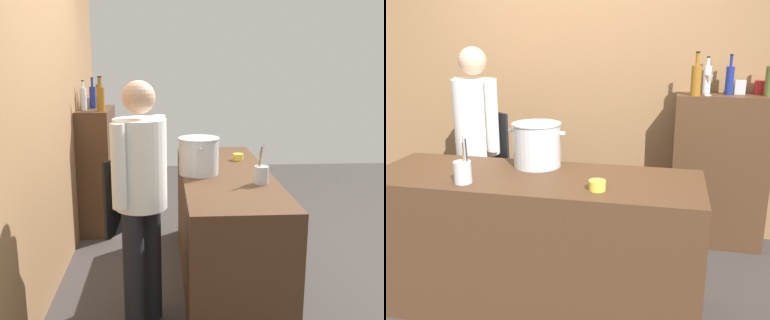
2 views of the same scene
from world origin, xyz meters
The scene contains 15 objects.
ground_plane centered at (0.00, 0.00, 0.00)m, with size 8.00×8.00×0.00m, color #383330.
brick_back_panel centered at (0.00, 1.40, 1.50)m, with size 4.40×0.10×3.00m, color olive.
prep_counter centered at (0.00, 0.00, 0.45)m, with size 2.07×0.70×0.90m, color #472D1C.
bar_cabinet centered at (1.23, 1.19, 0.64)m, with size 0.76×0.32×1.28m, color #472D1C.
chef centered at (-0.66, 0.65, 0.96)m, with size 0.46×0.41×1.66m.
stockpot_large centered at (-0.04, 0.22, 1.04)m, with size 0.38×0.32×0.29m.
utensil_crock centered at (-0.36, -0.21, 0.97)m, with size 0.10×0.10×0.29m.
butter_jar centered at (0.43, -0.17, 0.93)m, with size 0.10×0.10×0.06m, color yellow.
wine_bottle_cobalt centered at (1.25, 1.21, 1.40)m, with size 0.06×0.06×0.32m.
wine_bottle_amber centered at (0.99, 1.10, 1.41)m, with size 0.08×0.08×0.34m.
wine_bottle_clear centered at (1.08, 1.28, 1.40)m, with size 0.06×0.06×0.29m.
wine_bottle_olive centered at (1.54, 1.19, 1.41)m, with size 0.07×0.07×0.32m.
wine_glass_tall centered at (1.08, 1.13, 1.40)m, with size 0.07×0.07×0.16m.
spice_tin_red centered at (1.50, 1.28, 1.34)m, with size 0.09×0.09×0.11m, color red.
spice_tin_silver centered at (1.34, 1.27, 1.34)m, with size 0.08×0.08×0.11m, color #B2B2B7.
Camera 1 is at (-3.51, 0.49, 1.79)m, focal length 42.58 mm.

